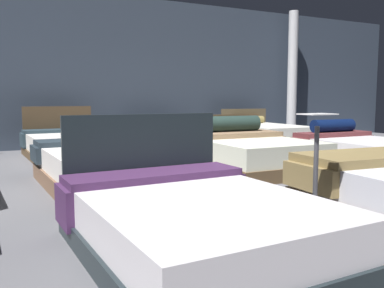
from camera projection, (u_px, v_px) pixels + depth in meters
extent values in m
cube|color=#5B5B60|center=(192.00, 181.00, 5.65)|extent=(18.00, 18.00, 0.02)
cube|color=#333D4C|center=(105.00, 71.00, 9.59)|extent=(18.00, 0.06, 3.50)
cube|color=black|center=(199.00, 244.00, 2.90)|extent=(1.62, 2.10, 0.16)
cube|color=silver|center=(199.00, 215.00, 2.88)|extent=(1.56, 2.04, 0.26)
cube|color=black|center=(144.00, 167.00, 3.75)|extent=(1.44, 0.10, 0.97)
cube|color=#45274F|center=(155.00, 175.00, 3.53)|extent=(1.53, 0.51, 0.06)
cube|color=#45274F|center=(64.00, 207.00, 3.19)|extent=(0.08, 0.44, 0.31)
cube|color=#45274F|center=(229.00, 187.00, 3.92)|extent=(0.08, 0.44, 0.31)
cube|color=olive|center=(370.00, 157.00, 4.40)|extent=(1.58, 0.85, 0.09)
cube|color=olive|center=(309.00, 178.00, 4.11)|extent=(0.13, 0.76, 0.25)
cube|color=brown|center=(106.00, 177.00, 5.29)|extent=(1.58, 2.14, 0.20)
cube|color=white|center=(106.00, 159.00, 5.27)|extent=(1.52, 2.08, 0.27)
cube|color=#232F38|center=(90.00, 141.00, 5.88)|extent=(1.49, 0.63, 0.07)
cube|color=#232F38|center=(35.00, 154.00, 5.54)|extent=(0.09, 0.57, 0.21)
cube|color=#232F38|center=(139.00, 148.00, 6.25)|extent=(0.09, 0.57, 0.21)
cube|color=brown|center=(254.00, 165.00, 6.35)|extent=(1.58, 1.94, 0.18)
cube|color=silver|center=(254.00, 149.00, 6.32)|extent=(1.52, 1.88, 0.30)
cube|color=brown|center=(222.00, 138.00, 7.18)|extent=(1.49, 0.04, 0.84)
cube|color=#86694D|center=(233.00, 134.00, 6.85)|extent=(1.56, 0.66, 0.08)
cube|color=#86694D|center=(190.00, 145.00, 6.51)|extent=(0.08, 0.66, 0.20)
cube|color=#86694D|center=(272.00, 140.00, 7.21)|extent=(0.08, 0.66, 0.20)
cylinder|color=#1E302B|center=(230.00, 124.00, 6.91)|extent=(1.05, 0.26, 0.26)
cube|color=#92774B|center=(363.00, 158.00, 7.29)|extent=(1.65, 1.98, 0.14)
cube|color=silver|center=(364.00, 147.00, 7.27)|extent=(1.59, 1.91, 0.25)
cube|color=brown|center=(333.00, 134.00, 7.90)|extent=(1.61, 0.46, 0.08)
cube|color=brown|center=(299.00, 146.00, 7.55)|extent=(0.09, 0.44, 0.29)
cube|color=brown|center=(363.00, 142.00, 8.29)|extent=(0.09, 0.44, 0.29)
cylinder|color=#08153E|center=(333.00, 126.00, 7.89)|extent=(0.96, 0.25, 0.24)
cube|color=#503C27|center=(70.00, 154.00, 7.83)|extent=(1.60, 2.13, 0.14)
cube|color=white|center=(70.00, 142.00, 7.81)|extent=(1.53, 2.07, 0.29)
cube|color=#503C27|center=(58.00, 129.00, 8.68)|extent=(1.40, 0.12, 0.95)
cube|color=#25353E|center=(61.00, 131.00, 8.44)|extent=(1.49, 0.58, 0.06)
cube|color=#25353E|center=(23.00, 140.00, 8.10)|extent=(0.08, 0.50, 0.27)
cube|color=#25353E|center=(97.00, 137.00, 8.82)|extent=(0.08, 0.50, 0.27)
cube|color=#524F58|center=(176.00, 148.00, 8.80)|extent=(1.54, 2.02, 0.15)
cube|color=silver|center=(176.00, 139.00, 8.78)|extent=(1.48, 1.96, 0.24)
cube|color=#524F58|center=(160.00, 131.00, 9.66)|extent=(1.41, 0.07, 0.73)
cube|color=brown|center=(267.00, 142.00, 9.80)|extent=(1.47, 2.15, 0.18)
cube|color=white|center=(268.00, 132.00, 9.78)|extent=(1.41, 2.09, 0.31)
cube|color=brown|center=(244.00, 125.00, 10.72)|extent=(1.33, 0.07, 0.85)
cylinder|color=olive|center=(249.00, 120.00, 10.48)|extent=(0.81, 0.20, 0.18)
cylinder|color=#3F3F44|center=(314.00, 227.00, 3.53)|extent=(0.24, 0.24, 0.02)
cylinder|color=#3F3F44|center=(315.00, 178.00, 3.49)|extent=(0.04, 0.04, 0.87)
cube|color=white|center=(318.00, 114.00, 3.43)|extent=(0.28, 0.20, 0.01)
cylinder|color=silver|center=(292.00, 76.00, 11.46)|extent=(0.27, 0.27, 3.50)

